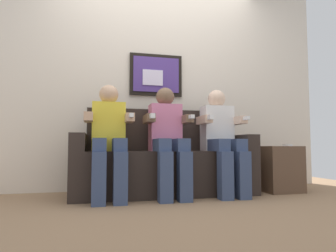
{
  "coord_description": "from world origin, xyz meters",
  "views": [
    {
      "loc": [
        -0.7,
        -2.73,
        0.5
      ],
      "look_at": [
        0.0,
        0.15,
        0.7
      ],
      "focal_mm": 31.89,
      "sensor_mm": 36.0,
      "label": 1
    }
  ],
  "objects_px": {
    "person_on_left": "(109,135)",
    "spare_remote_on_table": "(287,145)",
    "person_on_right": "(222,136)",
    "person_in_middle": "(168,135)",
    "side_table_right": "(279,169)",
    "couch": "(164,164)"
  },
  "relations": [
    {
      "from": "person_on_right",
      "to": "side_table_right",
      "type": "bearing_deg",
      "value": 5.0
    },
    {
      "from": "person_on_left",
      "to": "person_on_right",
      "type": "relative_size",
      "value": 1.0
    },
    {
      "from": "person_on_left",
      "to": "spare_remote_on_table",
      "type": "distance_m",
      "value": 1.92
    },
    {
      "from": "person_on_left",
      "to": "person_in_middle",
      "type": "relative_size",
      "value": 1.0
    },
    {
      "from": "person_in_middle",
      "to": "spare_remote_on_table",
      "type": "xyz_separation_m",
      "value": [
        1.35,
        -0.01,
        -0.1
      ]
    },
    {
      "from": "person_on_left",
      "to": "person_in_middle",
      "type": "bearing_deg",
      "value": -0.05
    },
    {
      "from": "person_on_left",
      "to": "person_on_right",
      "type": "bearing_deg",
      "value": -0.02
    },
    {
      "from": "person_on_left",
      "to": "couch",
      "type": "bearing_deg",
      "value": 16.14
    },
    {
      "from": "person_on_left",
      "to": "side_table_right",
      "type": "xyz_separation_m",
      "value": [
        1.86,
        0.06,
        -0.36
      ]
    },
    {
      "from": "person_in_middle",
      "to": "person_on_right",
      "type": "bearing_deg",
      "value": 0.0
    },
    {
      "from": "person_on_left",
      "to": "spare_remote_on_table",
      "type": "height_order",
      "value": "person_on_left"
    },
    {
      "from": "spare_remote_on_table",
      "to": "couch",
      "type": "bearing_deg",
      "value": 172.32
    },
    {
      "from": "side_table_right",
      "to": "couch",
      "type": "bearing_deg",
      "value": 175.28
    },
    {
      "from": "couch",
      "to": "side_table_right",
      "type": "bearing_deg",
      "value": -4.72
    },
    {
      "from": "person_in_middle",
      "to": "spare_remote_on_table",
      "type": "bearing_deg",
      "value": -0.6
    },
    {
      "from": "spare_remote_on_table",
      "to": "person_on_left",
      "type": "bearing_deg",
      "value": 179.57
    },
    {
      "from": "person_on_left",
      "to": "spare_remote_on_table",
      "type": "xyz_separation_m",
      "value": [
        1.92,
        -0.01,
        -0.1
      ]
    },
    {
      "from": "person_in_middle",
      "to": "spare_remote_on_table",
      "type": "height_order",
      "value": "person_in_middle"
    },
    {
      "from": "couch",
      "to": "person_on_left",
      "type": "height_order",
      "value": "person_on_left"
    },
    {
      "from": "person_on_left",
      "to": "spare_remote_on_table",
      "type": "relative_size",
      "value": 8.54
    },
    {
      "from": "couch",
      "to": "person_on_right",
      "type": "xyz_separation_m",
      "value": [
        0.58,
        -0.17,
        0.29
      ]
    },
    {
      "from": "couch",
      "to": "person_on_left",
      "type": "distance_m",
      "value": 0.67
    }
  ]
}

